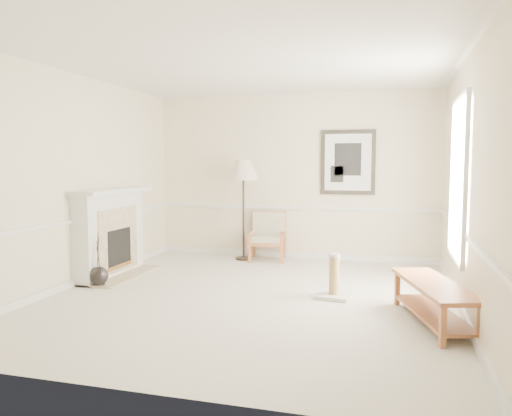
{
  "coord_description": "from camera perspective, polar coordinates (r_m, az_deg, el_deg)",
  "views": [
    {
      "loc": [
        1.72,
        -5.93,
        1.69
      ],
      "look_at": [
        -0.12,
        0.7,
        1.07
      ],
      "focal_mm": 35.0,
      "sensor_mm": 36.0,
      "label": 1
    }
  ],
  "objects": [
    {
      "name": "ground",
      "position": [
        6.4,
        -0.66,
        -10.13
      ],
      "size": [
        5.5,
        5.5,
        0.0
      ],
      "primitive_type": "plane",
      "color": "silver",
      "rests_on": "ground"
    },
    {
      "name": "room",
      "position": [
        6.21,
        0.75,
        6.81
      ],
      "size": [
        5.04,
        5.54,
        2.92
      ],
      "color": "beige",
      "rests_on": "ground"
    },
    {
      "name": "fireplace",
      "position": [
        7.76,
        -16.26,
        -2.8
      ],
      "size": [
        0.64,
        1.64,
        1.31
      ],
      "color": "white",
      "rests_on": "ground"
    },
    {
      "name": "floor_vase",
      "position": [
        7.21,
        -17.54,
        -7.47
      ],
      "size": [
        0.26,
        0.26,
        0.76
      ],
      "rotation": [
        0.0,
        0.0,
        0.3
      ],
      "color": "black",
      "rests_on": "ground"
    },
    {
      "name": "armchair",
      "position": [
        8.77,
        1.35,
        -3.0
      ],
      "size": [
        0.7,
        0.74,
        0.82
      ],
      "rotation": [
        0.0,
        0.0,
        0.14
      ],
      "color": "brown",
      "rests_on": "ground"
    },
    {
      "name": "floor_lamp",
      "position": [
        8.65,
        -1.45,
        4.04
      ],
      "size": [
        0.71,
        0.71,
        1.74
      ],
      "rotation": [
        0.0,
        0.0,
        0.39
      ],
      "color": "black",
      "rests_on": "ground"
    },
    {
      "name": "bench",
      "position": [
        5.63,
        19.65,
        -9.49
      ],
      "size": [
        0.87,
        1.6,
        0.44
      ],
      "rotation": [
        0.0,
        0.0,
        0.29
      ],
      "color": "brown",
      "rests_on": "ground"
    },
    {
      "name": "scratching_post",
      "position": [
        6.39,
        8.91,
        -8.58
      ],
      "size": [
        0.43,
        0.43,
        0.56
      ],
      "rotation": [
        0.0,
        0.0,
        -0.1
      ],
      "color": "beige",
      "rests_on": "ground"
    }
  ]
}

